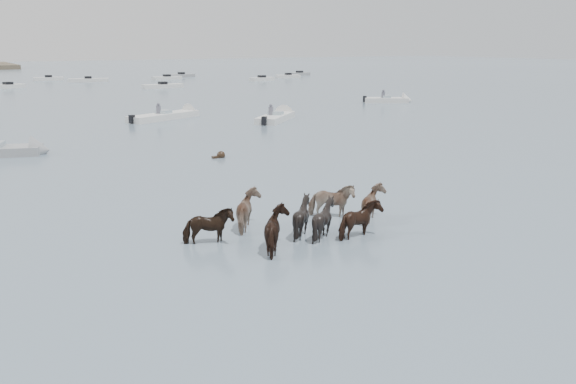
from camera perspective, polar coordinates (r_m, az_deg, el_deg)
ground at (r=16.09m, az=7.16°, el=-6.38°), size 400.00×400.00×0.00m
pony_herd at (r=17.71m, az=1.68°, el=-2.52°), size 7.26×3.82×1.38m
swimming_pony at (r=29.83m, az=-6.79°, el=3.63°), size 0.72×0.44×0.44m
motorboat_b at (r=33.66m, az=-25.97°, el=3.72°), size 5.17×3.16×1.92m
motorboat_c at (r=46.51m, az=-11.55°, el=7.51°), size 6.83×4.05×1.92m
motorboat_d at (r=44.78m, az=-0.96°, el=7.54°), size 5.44×5.09×1.92m
motorboat_e at (r=59.05m, az=10.48°, el=9.02°), size 4.86×3.93×1.92m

